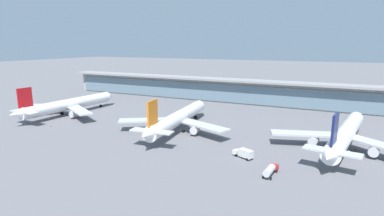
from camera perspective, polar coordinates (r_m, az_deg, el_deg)
ground_plane at (r=132.15m, az=-2.06°, el=-4.26°), size 1200.00×1200.00×0.00m
airliner_left_stand at (r=173.06m, az=-22.30°, el=0.58°), size 50.01×65.06×17.33m
airliner_centre_stand at (r=130.87m, az=-2.71°, el=-1.95°), size 49.82×65.09×17.33m
airliner_right_stand at (r=120.73m, az=26.84°, el=-4.45°), size 49.46×64.93×17.33m
service_truck_near_nose_red at (r=90.98m, az=14.50°, el=-11.17°), size 3.15×8.77×2.95m
service_truck_under_wing_blue at (r=128.45m, az=-8.71°, el=-4.47°), size 3.28×2.61×2.05m
service_truck_mid_apron_olive at (r=184.62m, az=-28.82°, el=-0.80°), size 3.31×2.75×2.05m
service_truck_by_tail_white at (r=102.13m, az=9.74°, el=-8.37°), size 7.60×5.12×3.10m
terminal_building at (r=195.79m, az=7.83°, el=3.31°), size 254.61×12.80×15.20m
safety_cone_alpha at (r=152.48m, az=-25.03°, el=-3.07°), size 0.62×0.62×0.70m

